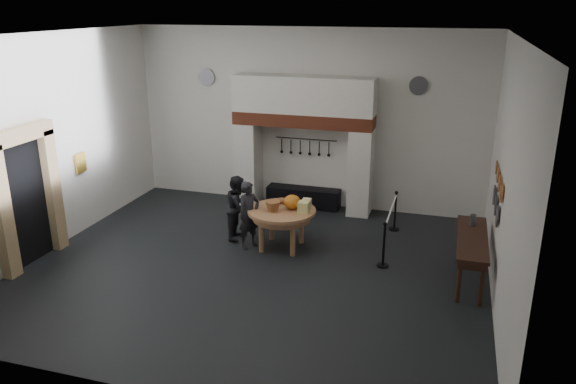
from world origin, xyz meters
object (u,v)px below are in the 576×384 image
(barrier_post_near, at_px, (384,246))
(work_table, at_px, (282,211))
(barrier_post_far, at_px, (395,212))
(iron_range, at_px, (303,197))
(visitor_far, at_px, (238,207))
(side_table, at_px, (472,238))
(visitor_near, at_px, (249,215))

(barrier_post_near, bearing_deg, work_table, 172.15)
(work_table, xyz_separation_m, barrier_post_near, (2.23, -0.31, -0.39))
(barrier_post_near, bearing_deg, barrier_post_far, 90.00)
(iron_range, bearing_deg, barrier_post_far, -20.76)
(visitor_far, bearing_deg, barrier_post_near, -103.74)
(visitor_far, bearing_deg, iron_range, -24.13)
(visitor_far, xyz_separation_m, barrier_post_near, (3.31, -0.54, -0.28))
(barrier_post_far, bearing_deg, visitor_far, -156.11)
(barrier_post_near, bearing_deg, visitor_far, 170.81)
(side_table, bearing_deg, iron_range, 143.33)
(iron_range, height_order, visitor_far, visitor_far)
(visitor_near, xyz_separation_m, visitor_far, (-0.40, 0.40, -0.01))
(work_table, bearing_deg, visitor_far, 168.09)
(visitor_near, height_order, barrier_post_far, visitor_near)
(iron_range, xyz_separation_m, barrier_post_far, (2.46, -0.93, 0.20))
(side_table, distance_m, barrier_post_near, 1.70)
(visitor_near, bearing_deg, iron_range, 22.04)
(side_table, xyz_separation_m, barrier_post_far, (-1.64, 2.12, -0.42))
(visitor_near, distance_m, side_table, 4.56)
(visitor_far, height_order, barrier_post_near, visitor_far)
(iron_range, xyz_separation_m, side_table, (4.10, -3.05, 0.62))
(work_table, bearing_deg, iron_range, 94.97)
(visitor_near, bearing_deg, side_table, -62.01)
(visitor_near, bearing_deg, barrier_post_near, -61.44)
(iron_range, relative_size, visitor_far, 1.31)
(side_table, height_order, barrier_post_far, same)
(iron_range, bearing_deg, work_table, -85.03)
(side_table, bearing_deg, work_table, 173.67)
(side_table, relative_size, barrier_post_near, 2.44)
(barrier_post_near, distance_m, barrier_post_far, 2.00)
(visitor_near, height_order, visitor_far, visitor_near)
(iron_range, distance_m, work_table, 2.70)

